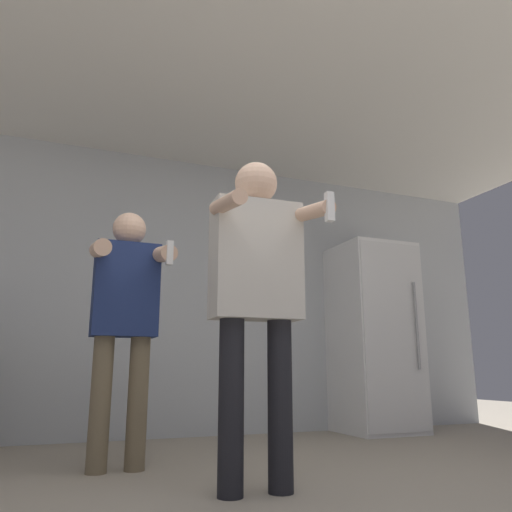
% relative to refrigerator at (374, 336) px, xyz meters
% --- Properties ---
extents(wall_back, '(7.00, 0.06, 2.55)m').
position_rel_refrigerator_xyz_m(wall_back, '(-1.95, 0.37, 0.38)').
color(wall_back, '#B2B7BC').
rests_on(wall_back, ground_plane).
extents(ceiling_slab, '(7.00, 3.18, 0.05)m').
position_rel_refrigerator_xyz_m(ceiling_slab, '(-1.95, -0.99, 1.68)').
color(ceiling_slab, silver).
rests_on(ceiling_slab, wall_back).
extents(refrigerator, '(0.70, 0.71, 1.78)m').
position_rel_refrigerator_xyz_m(refrigerator, '(0.00, 0.00, 0.00)').
color(refrigerator, white).
rests_on(refrigerator, ground_plane).
extents(person_woman_foreground, '(0.52, 0.55, 1.66)m').
position_rel_refrigerator_xyz_m(person_woman_foreground, '(-1.93, -1.80, 0.12)').
color(person_woman_foreground, black).
rests_on(person_woman_foreground, ground_plane).
extents(person_man_side, '(0.48, 0.49, 1.55)m').
position_rel_refrigerator_xyz_m(person_man_side, '(-2.48, -1.00, 0.05)').
color(person_man_side, '#75664C').
rests_on(person_man_side, ground_plane).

